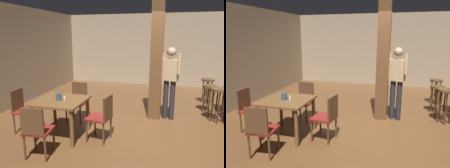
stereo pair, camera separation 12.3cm
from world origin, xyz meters
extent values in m
plane|color=brown|center=(0.00, 0.00, 0.00)|extent=(10.80, 10.80, 0.00)
cube|color=gray|center=(0.00, 4.50, 1.40)|extent=(8.00, 0.10, 2.80)
cube|color=brown|center=(-0.09, 0.80, 1.40)|extent=(0.28, 0.28, 2.80)
cube|color=brown|center=(-1.79, -0.68, 0.73)|extent=(0.93, 0.93, 0.04)
cylinder|color=brown|center=(-1.40, -0.29, 0.36)|extent=(0.07, 0.07, 0.71)
cylinder|color=brown|center=(-2.19, -0.29, 0.36)|extent=(0.07, 0.07, 0.71)
cylinder|color=brown|center=(-1.40, -1.07, 0.36)|extent=(0.07, 0.07, 0.71)
cylinder|color=brown|center=(-2.19, -1.07, 0.36)|extent=(0.07, 0.07, 0.71)
cube|color=maroon|center=(-1.81, -1.46, 0.45)|extent=(0.47, 0.47, 0.04)
cube|color=#4C301C|center=(-1.78, -1.65, 0.68)|extent=(0.38, 0.08, 0.45)
cylinder|color=#4C301C|center=(-2.00, -1.31, 0.23)|extent=(0.04, 0.04, 0.43)
cylinder|color=#4C301C|center=(-1.65, -1.26, 0.23)|extent=(0.04, 0.04, 0.43)
cylinder|color=#4C301C|center=(-1.96, -1.66, 0.23)|extent=(0.04, 0.04, 0.43)
cylinder|color=#4C301C|center=(-1.61, -1.61, 0.23)|extent=(0.04, 0.04, 0.43)
cube|color=maroon|center=(-2.61, -0.70, 0.45)|extent=(0.43, 0.43, 0.04)
cube|color=#4C301C|center=(-2.80, -0.70, 0.68)|extent=(0.05, 0.38, 0.45)
cylinder|color=#4C301C|center=(-2.44, -0.52, 0.23)|extent=(0.04, 0.04, 0.43)
cylinder|color=#4C301C|center=(-2.43, -0.87, 0.23)|extent=(0.04, 0.04, 0.43)
cylinder|color=#4C301C|center=(-2.79, -0.53, 0.23)|extent=(0.04, 0.04, 0.43)
cylinder|color=#4C301C|center=(-2.78, -0.88, 0.23)|extent=(0.04, 0.04, 0.43)
cube|color=maroon|center=(-1.83, 0.08, 0.45)|extent=(0.44, 0.44, 0.04)
cube|color=#4C301C|center=(-1.82, 0.28, 0.68)|extent=(0.38, 0.05, 0.45)
cylinder|color=#4C301C|center=(-1.66, -0.10, 0.23)|extent=(0.04, 0.04, 0.43)
cylinder|color=#4C301C|center=(-2.01, -0.08, 0.23)|extent=(0.04, 0.04, 0.43)
cylinder|color=#4C301C|center=(-1.64, 0.25, 0.23)|extent=(0.04, 0.04, 0.43)
cylinder|color=#4C301C|center=(-1.99, 0.27, 0.23)|extent=(0.04, 0.04, 0.43)
cube|color=maroon|center=(-1.03, -0.66, 0.45)|extent=(0.47, 0.47, 0.04)
cube|color=#4C301C|center=(-0.83, -0.69, 0.68)|extent=(0.08, 0.38, 0.45)
cylinder|color=#4C301C|center=(-1.22, -0.81, 0.23)|extent=(0.04, 0.04, 0.43)
cylinder|color=#4C301C|center=(-1.18, -0.46, 0.23)|extent=(0.04, 0.04, 0.43)
cylinder|color=#4C301C|center=(-0.87, -0.86, 0.23)|extent=(0.04, 0.04, 0.43)
cylinder|color=#4C301C|center=(-0.83, -0.51, 0.23)|extent=(0.04, 0.04, 0.43)
cylinder|color=#33475B|center=(-1.82, -0.72, 0.82)|extent=(0.11, 0.11, 0.14)
cylinder|color=silver|center=(-1.72, -0.69, 0.79)|extent=(0.03, 0.03, 0.08)
cube|color=tan|center=(0.25, 0.83, 1.20)|extent=(0.38, 0.29, 0.50)
sphere|color=#997056|center=(0.25, 0.83, 1.61)|extent=(0.26, 0.26, 0.21)
cylinder|color=#232328|center=(0.32, 0.80, 0.47)|extent=(0.15, 0.15, 0.95)
cylinder|color=#232328|center=(0.17, 0.85, 0.47)|extent=(0.15, 0.15, 0.95)
cylinder|color=tan|center=(0.43, 0.77, 1.35)|extent=(0.10, 0.10, 0.46)
cylinder|color=tan|center=(0.06, 0.88, 1.35)|extent=(0.10, 0.10, 0.46)
cylinder|color=#4C3319|center=(1.34, 0.91, 0.78)|extent=(0.37, 0.37, 0.05)
torus|color=#382114|center=(1.34, 0.91, 0.27)|extent=(0.26, 0.26, 0.02)
cylinder|color=#382114|center=(1.34, 1.03, 0.38)|extent=(0.03, 0.03, 0.75)
cylinder|color=#382114|center=(1.34, 0.79, 0.38)|extent=(0.03, 0.03, 0.75)
cylinder|color=#382114|center=(1.22, 0.91, 0.38)|extent=(0.03, 0.03, 0.75)
cylinder|color=#4C3319|center=(1.25, 1.55, 0.70)|extent=(0.36, 0.36, 0.05)
torus|color=#422816|center=(1.25, 1.55, 0.25)|extent=(0.25, 0.25, 0.02)
cylinder|color=#422816|center=(1.25, 1.67, 0.34)|extent=(0.03, 0.03, 0.68)
cylinder|color=#422816|center=(1.25, 1.44, 0.34)|extent=(0.03, 0.03, 0.68)
cylinder|color=#422816|center=(1.36, 1.55, 0.34)|extent=(0.03, 0.03, 0.68)
cylinder|color=#422816|center=(1.13, 1.55, 0.34)|extent=(0.03, 0.03, 0.68)
cylinder|color=#4C3319|center=(1.32, 2.37, 0.71)|extent=(0.35, 0.35, 0.05)
torus|color=brown|center=(1.32, 2.37, 0.25)|extent=(0.25, 0.25, 0.02)
cylinder|color=brown|center=(1.32, 2.49, 0.34)|extent=(0.03, 0.03, 0.68)
cylinder|color=brown|center=(1.32, 2.26, 0.34)|extent=(0.03, 0.03, 0.68)
cylinder|color=brown|center=(1.43, 2.37, 0.34)|extent=(0.03, 0.03, 0.68)
cylinder|color=brown|center=(1.20, 2.37, 0.34)|extent=(0.03, 0.03, 0.68)
camera|label=1|loc=(0.25, -4.38, 2.01)|focal=35.00mm
camera|label=2|loc=(0.37, -4.34, 2.01)|focal=35.00mm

